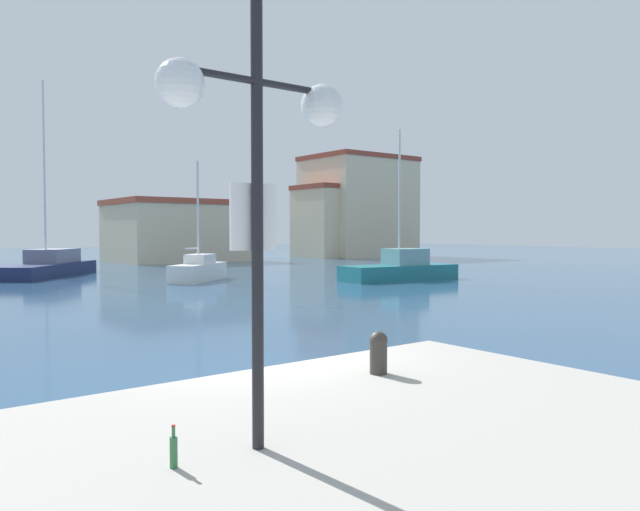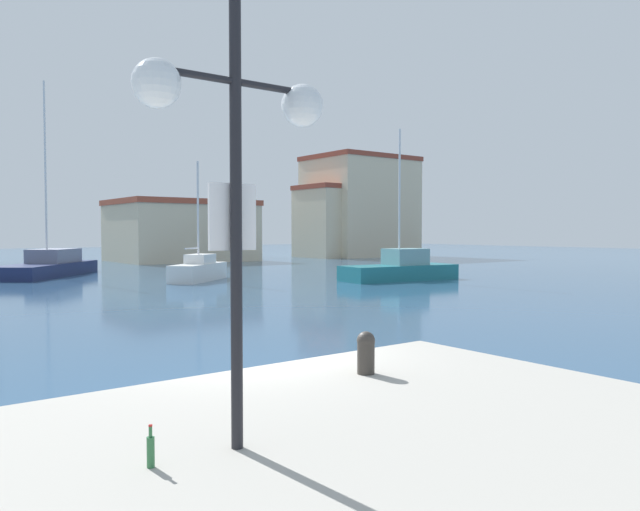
{
  "view_description": "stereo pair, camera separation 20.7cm",
  "coord_description": "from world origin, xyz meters",
  "views": [
    {
      "loc": [
        -4.88,
        -7.91,
        2.83
      ],
      "look_at": [
        16.19,
        19.53,
        1.43
      ],
      "focal_mm": 34.07,
      "sensor_mm": 36.0,
      "label": 1
    },
    {
      "loc": [
        -4.71,
        -8.03,
        2.83
      ],
      "look_at": [
        16.19,
        19.53,
        1.43
      ],
      "focal_mm": 34.07,
      "sensor_mm": 36.0,
      "label": 2
    }
  ],
  "objects": [
    {
      "name": "lamppost",
      "position": [
        -2.23,
        -3.6,
        3.71
      ],
      "size": [
        1.73,
        0.38,
        4.18
      ],
      "color": "black",
      "rests_on": "pier_quay"
    },
    {
      "name": "water",
      "position": [
        15.0,
        20.0,
        0.0
      ],
      "size": [
        160.0,
        160.0,
        0.0
      ],
      "primitive_type": "plane",
      "color": "#2D5175",
      "rests_on": "ground"
    },
    {
      "name": "bottle",
      "position": [
        -2.97,
        -3.57,
        1.13
      ],
      "size": [
        0.06,
        0.06,
        0.33
      ],
      "color": "#2D6B3D",
      "rests_on": "pier_quay"
    },
    {
      "name": "warehouse_block",
      "position": [
        37.96,
        43.43,
        3.87
      ],
      "size": [
        10.67,
        6.25,
        7.73
      ],
      "color": "beige",
      "rests_on": "ground"
    },
    {
      "name": "sailboat_teal_outer_mooring",
      "position": [
        20.08,
        16.99,
        0.64
      ],
      "size": [
        7.22,
        3.12,
        8.65
      ],
      "color": "#1E707A",
      "rests_on": "water"
    },
    {
      "name": "harbor_office",
      "position": [
        19.54,
        45.74,
        2.87
      ],
      "size": [
        12.2,
        9.9,
        5.71
      ],
      "color": "beige",
      "rests_on": "ground"
    },
    {
      "name": "sailboat_navy_distant_north",
      "position": [
        4.72,
        32.73,
        0.65
      ],
      "size": [
        7.81,
        8.71,
        12.15
      ],
      "color": "#19234C",
      "rests_on": "water"
    },
    {
      "name": "sailboat_white_mid_harbor",
      "position": [
        10.57,
        23.54,
        0.63
      ],
      "size": [
        4.76,
        4.38,
        6.77
      ],
      "color": "white",
      "rests_on": "water"
    },
    {
      "name": "waterfront_apartments",
      "position": [
        40.14,
        43.68,
        5.57
      ],
      "size": [
        11.05,
        8.85,
        11.13
      ],
      "color": "beige",
      "rests_on": "ground"
    },
    {
      "name": "mooring_bollard",
      "position": [
        0.4,
        -2.26,
        1.3
      ],
      "size": [
        0.23,
        0.23,
        0.55
      ],
      "color": "#38332D",
      "rests_on": "pier_quay"
    }
  ]
}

